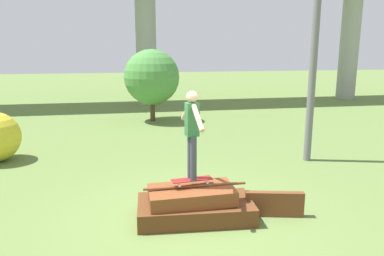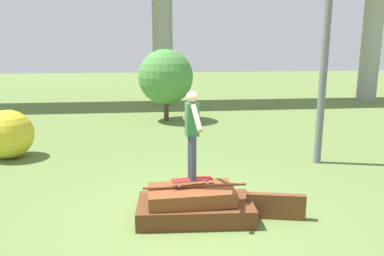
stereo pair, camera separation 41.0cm
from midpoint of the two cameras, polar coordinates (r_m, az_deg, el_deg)
ground_plane at (r=7.22m, az=-1.17°, el=-13.51°), size 80.00×80.00×0.00m
scrap_pile at (r=7.10m, az=-1.37°, el=-11.64°), size 2.19×1.23×0.66m
scrap_plank_loose at (r=7.32m, az=10.86°, el=-11.33°), size 1.09×0.37×0.48m
skateboard at (r=6.99m, az=-1.70°, el=-7.91°), size 0.79×0.32×0.09m
skater at (r=6.72m, az=-1.75°, el=-0.17°), size 0.24×1.20×1.64m
utility_pole at (r=10.58m, az=17.14°, el=12.66°), size 1.30×0.20×6.36m
tree_behind_left at (r=15.94m, az=-6.88°, el=7.69°), size 2.33×2.33×3.04m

